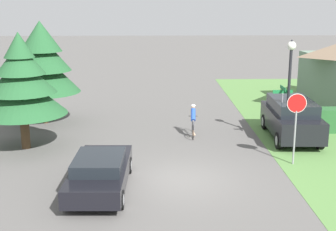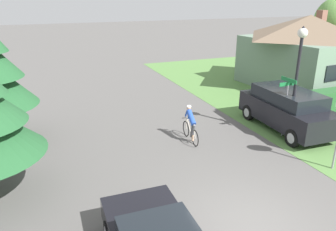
{
  "view_description": "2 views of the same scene",
  "coord_description": "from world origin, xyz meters",
  "views": [
    {
      "loc": [
        -0.76,
        -15.9,
        6.39
      ],
      "look_at": [
        -0.23,
        4.62,
        1.28
      ],
      "focal_mm": 50.0,
      "sensor_mm": 36.0,
      "label": 1
    },
    {
      "loc": [
        -4.59,
        -5.8,
        5.84
      ],
      "look_at": [
        -0.37,
        4.79,
        1.62
      ],
      "focal_mm": 35.0,
      "sensor_mm": 36.0,
      "label": 2
    }
  ],
  "objects": [
    {
      "name": "street_lamp",
      "position": [
        5.15,
        4.41,
        3.29
      ],
      "size": [
        0.39,
        0.39,
        4.7
      ],
      "color": "black",
      "rests_on": "ground"
    },
    {
      "name": "ground_plane",
      "position": [
        0.0,
        0.0,
        0.0
      ],
      "size": [
        140.0,
        140.0,
        0.0
      ],
      "primitive_type": "plane",
      "color": "#5B5956"
    },
    {
      "name": "cottage_house",
      "position": [
        11.81,
        10.89,
        2.4
      ],
      "size": [
        7.27,
        7.9,
        4.86
      ],
      "rotation": [
        0.0,
        0.0,
        0.1
      ],
      "color": "slate",
      "rests_on": "ground"
    },
    {
      "name": "parked_suv_right",
      "position": [
        5.58,
        5.19,
        0.98
      ],
      "size": [
        2.18,
        4.86,
        1.87
      ],
      "rotation": [
        0.0,
        0.0,
        1.54
      ],
      "color": "black",
      "rests_on": "ground"
    },
    {
      "name": "deciduous_tree_right",
      "position": [
        16.58,
        13.18,
        3.98
      ],
      "size": [
        3.23,
        3.23,
        5.71
      ],
      "color": "#4C3823",
      "rests_on": "ground"
    },
    {
      "name": "cyclist",
      "position": [
        1.0,
        5.64,
        0.74
      ],
      "size": [
        0.44,
        1.75,
        1.53
      ],
      "rotation": [
        0.0,
        0.0,
        1.5
      ],
      "color": "black",
      "rests_on": "ground"
    },
    {
      "name": "street_name_sign",
      "position": [
        4.93,
        4.59,
        1.81
      ],
      "size": [
        0.9,
        0.9,
        2.6
      ],
      "color": "gray",
      "rests_on": "ground"
    }
  ]
}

